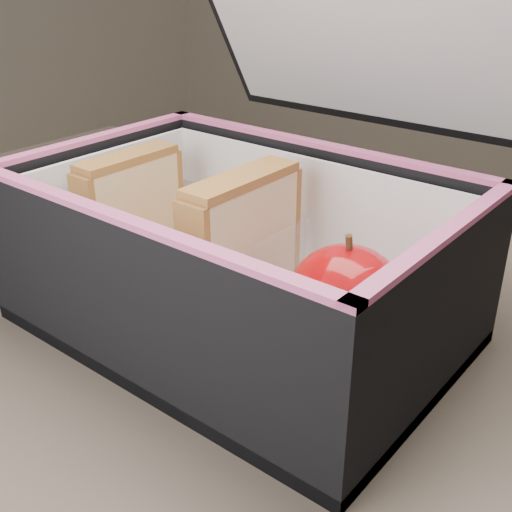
{
  "coord_description": "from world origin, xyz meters",
  "views": [
    {
      "loc": [
        0.28,
        -0.29,
        1.03
      ],
      "look_at": [
        0.0,
        0.05,
        0.81
      ],
      "focal_mm": 45.0,
      "sensor_mm": 36.0,
      "label": 1
    }
  ],
  "objects": [
    {
      "name": "sandwich_left",
      "position": [
        -0.13,
        0.04,
        0.82
      ],
      "size": [
        0.03,
        0.1,
        0.11
      ],
      "color": "#E0C28A",
      "rests_on": "plastic_tub"
    },
    {
      "name": "carrot_sticks",
      "position": [
        -0.07,
        0.05,
        0.79
      ],
      "size": [
        0.06,
        0.14,
        0.03
      ],
      "color": "orange",
      "rests_on": "plastic_tub"
    },
    {
      "name": "sandwich_right",
      "position": [
        -0.0,
        0.04,
        0.83
      ],
      "size": [
        0.03,
        0.1,
        0.11
      ],
      "color": "#E0C28A",
      "rests_on": "plastic_tub"
    },
    {
      "name": "plastic_tub",
      "position": [
        -0.07,
        0.04,
        0.8
      ],
      "size": [
        0.17,
        0.12,
        0.07
      ],
      "primitive_type": null,
      "color": "white",
      "rests_on": "lunch_bag"
    },
    {
      "name": "kitchen_table",
      "position": [
        0.0,
        0.0,
        0.66
      ],
      "size": [
        1.2,
        0.8,
        0.75
      ],
      "color": "brown",
      "rests_on": "ground"
    },
    {
      "name": "red_apple",
      "position": [
        0.09,
        0.05,
        0.81
      ],
      "size": [
        0.08,
        0.08,
        0.09
      ],
      "rotation": [
        0.0,
        0.0,
        0.03
      ],
      "color": "#98050E",
      "rests_on": "paper_napkin"
    },
    {
      "name": "lunch_bag",
      "position": [
        -0.01,
        0.05,
        0.82
      ],
      "size": [
        0.33,
        0.33,
        0.31
      ],
      "color": "black",
      "rests_on": "kitchen_table"
    },
    {
      "name": "paper_napkin",
      "position": [
        0.08,
        0.05,
        0.77
      ],
      "size": [
        0.09,
        0.1,
        0.01
      ],
      "primitive_type": "cube",
      "rotation": [
        0.0,
        0.0,
        0.16
      ],
      "color": "white",
      "rests_on": "lunch_bag"
    }
  ]
}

